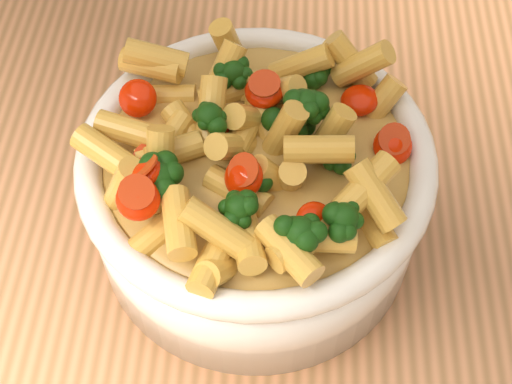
{
  "coord_description": "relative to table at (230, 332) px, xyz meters",
  "views": [
    {
      "loc": [
        0.04,
        -0.26,
        1.39
      ],
      "look_at": [
        0.02,
        0.05,
        0.95
      ],
      "focal_mm": 50.0,
      "sensor_mm": 36.0,
      "label": 1
    }
  ],
  "objects": [
    {
      "name": "serving_bowl",
      "position": [
        0.02,
        0.05,
        0.16
      ],
      "size": [
        0.26,
        0.26,
        0.11
      ],
      "color": "white",
      "rests_on": "table"
    },
    {
      "name": "table",
      "position": [
        0.0,
        0.0,
        0.0
      ],
      "size": [
        1.2,
        0.8,
        0.9
      ],
      "color": "#C17E52",
      "rests_on": "ground"
    },
    {
      "name": "pasta_salad",
      "position": [
        0.02,
        0.05,
        0.23
      ],
      "size": [
        0.2,
        0.2,
        0.05
      ],
      "color": "#EAB649",
      "rests_on": "serving_bowl"
    }
  ]
}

